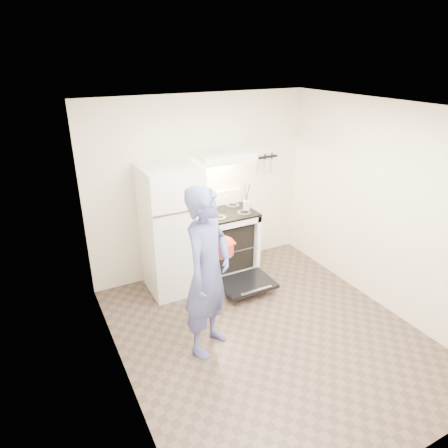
{
  "coord_description": "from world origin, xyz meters",
  "views": [
    {
      "loc": [
        -2.16,
        -3.05,
        2.98
      ],
      "look_at": [
        -0.05,
        1.0,
        1.0
      ],
      "focal_mm": 32.0,
      "sensor_mm": 36.0,
      "label": 1
    }
  ],
  "objects": [
    {
      "name": "floor",
      "position": [
        0.0,
        0.0,
        0.0
      ],
      "size": [
        3.6,
        3.6,
        0.0
      ],
      "primitive_type": "plane",
      "color": "#504037",
      "rests_on": "ground"
    },
    {
      "name": "back_wall",
      "position": [
        0.0,
        1.8,
        1.25
      ],
      "size": [
        3.2,
        0.02,
        2.5
      ],
      "primitive_type": "cube",
      "color": "beige",
      "rests_on": "ground"
    },
    {
      "name": "refrigerator",
      "position": [
        -0.58,
        1.45,
        0.85
      ],
      "size": [
        0.7,
        0.7,
        1.7
      ],
      "primitive_type": "cube",
      "color": "white",
      "rests_on": "floor"
    },
    {
      "name": "stove_body",
      "position": [
        0.23,
        1.48,
        0.46
      ],
      "size": [
        0.76,
        0.65,
        0.92
      ],
      "primitive_type": "cube",
      "color": "white",
      "rests_on": "floor"
    },
    {
      "name": "cooktop",
      "position": [
        0.23,
        1.48,
        0.94
      ],
      "size": [
        0.76,
        0.65,
        0.03
      ],
      "primitive_type": "cube",
      "color": "black",
      "rests_on": "stove_body"
    },
    {
      "name": "backsplash",
      "position": [
        0.23,
        1.76,
        1.05
      ],
      "size": [
        0.76,
        0.07,
        0.2
      ],
      "primitive_type": "cube",
      "color": "white",
      "rests_on": "cooktop"
    },
    {
      "name": "oven_door",
      "position": [
        0.23,
        0.88,
        0.12
      ],
      "size": [
        0.7,
        0.54,
        0.04
      ],
      "primitive_type": "cube",
      "color": "black",
      "rests_on": "floor"
    },
    {
      "name": "oven_rack",
      "position": [
        0.23,
        1.48,
        0.44
      ],
      "size": [
        0.6,
        0.52,
        0.01
      ],
      "primitive_type": "cube",
      "color": "slate",
      "rests_on": "stove_body"
    },
    {
      "name": "range_hood",
      "position": [
        0.23,
        1.55,
        1.71
      ],
      "size": [
        0.76,
        0.5,
        0.12
      ],
      "primitive_type": "cube",
      "color": "white",
      "rests_on": "back_wall"
    },
    {
      "name": "knife_strip",
      "position": [
        1.05,
        1.79,
        1.55
      ],
      "size": [
        0.4,
        0.02,
        0.03
      ],
      "primitive_type": "cube",
      "color": "black",
      "rests_on": "back_wall"
    },
    {
      "name": "pizza_stone",
      "position": [
        0.3,
        1.56,
        0.45
      ],
      "size": [
        0.37,
        0.37,
        0.02
      ],
      "primitive_type": "cylinder",
      "color": "#917551",
      "rests_on": "oven_rack"
    },
    {
      "name": "tea_kettle",
      "position": [
        -0.07,
        1.68,
        1.08
      ],
      "size": [
        0.21,
        0.17,
        0.25
      ],
      "primitive_type": null,
      "color": "#B7B7BC",
      "rests_on": "cooktop"
    },
    {
      "name": "utensil_jar",
      "position": [
        0.48,
        1.34,
        1.05
      ],
      "size": [
        0.11,
        0.11,
        0.13
      ],
      "primitive_type": "cylinder",
      "rotation": [
        0.0,
        0.0,
        0.29
      ],
      "color": "silver",
      "rests_on": "cooktop"
    },
    {
      "name": "person",
      "position": [
        -0.68,
        0.14,
        0.92
      ],
      "size": [
        0.8,
        0.75,
        1.84
      ],
      "primitive_type": "imported",
      "rotation": [
        0.0,
        0.0,
        0.63
      ],
      "color": "#3F3D7F",
      "rests_on": "floor"
    },
    {
      "name": "dutch_oven",
      "position": [
        -0.38,
        0.47,
        0.98
      ],
      "size": [
        0.38,
        0.31,
        0.24
      ],
      "primitive_type": null,
      "color": "red",
      "rests_on": "person"
    }
  ]
}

